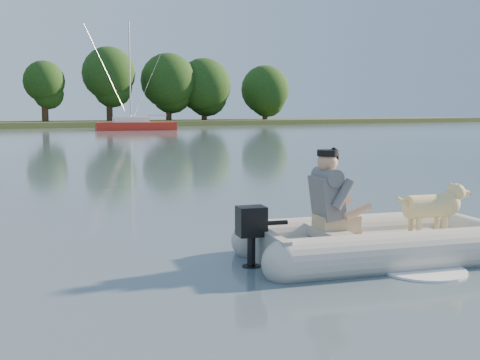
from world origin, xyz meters
TOP-DOWN VIEW (x-y plane):
  - water at (0.00, 0.00)m, footprint 160.00×160.00m
  - dinghy at (0.42, -0.29)m, footprint 5.84×4.93m
  - man at (-0.28, -0.04)m, footprint 0.92×0.84m
  - dog at (1.10, -0.41)m, footprint 1.05×0.60m
  - outboard_motor at (-1.29, 0.17)m, footprint 0.50×0.41m
  - sailboat at (16.01, 46.71)m, footprint 7.59×3.90m

SIDE VIEW (x-z plane):
  - water at x=0.00m, z-range 0.00..0.00m
  - outboard_motor at x=-1.29m, z-range -0.09..0.75m
  - sailboat at x=16.01m, z-range -4.56..5.44m
  - dog at x=1.10m, z-range 0.22..0.88m
  - dinghy at x=0.42m, z-range -0.10..1.36m
  - man at x=-0.28m, z-range 0.25..1.40m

